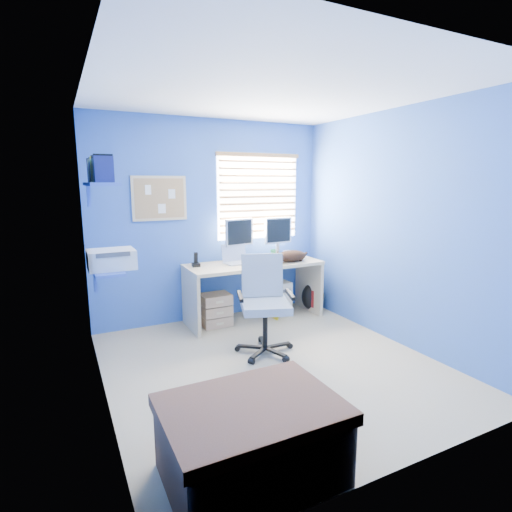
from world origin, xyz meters
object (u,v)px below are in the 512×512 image
desk (254,291)px  office_chair (264,317)px  cat (291,256)px  tower_pc (277,296)px  laptop (238,255)px

desk → office_chair: bearing=-110.0°
cat → tower_pc: size_ratio=0.91×
cat → office_chair: 1.19m
laptop → tower_pc: bearing=1.1°
desk → office_chair: office_chair is taller
cat → office_chair: (-0.79, -0.78, -0.44)m
laptop → desk: bearing=-18.3°
desk → cat: (0.45, -0.15, 0.44)m
cat → tower_pc: cat is taller
office_chair → cat: bearing=44.4°
desk → office_chair: 0.99m
cat → office_chair: office_chair is taller
cat → tower_pc: bearing=87.5°
tower_pc → office_chair: bearing=-129.6°
desk → laptop: 0.52m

